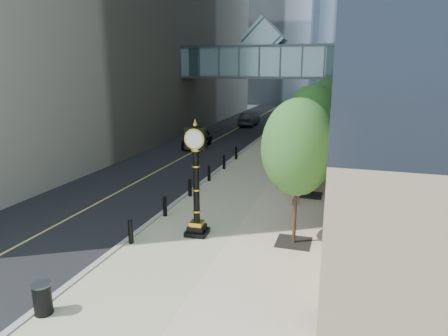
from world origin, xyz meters
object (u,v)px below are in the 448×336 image
at_px(street_clock, 196,188).
at_px(car_near, 197,138).
at_px(trash_bin, 43,300).
at_px(pedestrian, 295,190).
at_px(car_far, 249,119).

height_order(street_clock, car_near, street_clock).
distance_m(trash_bin, pedestrian, 12.99).
height_order(pedestrian, car_near, car_near).
bearing_deg(street_clock, car_far, 97.12).
distance_m(street_clock, pedestrian, 6.28).
xyz_separation_m(trash_bin, car_far, (-3.50, 39.49, 0.29)).
bearing_deg(pedestrian, car_near, -66.83).
bearing_deg(trash_bin, street_clock, 71.38).
distance_m(street_clock, car_far, 33.41).
relative_size(street_clock, car_far, 1.01).
height_order(street_clock, car_far, street_clock).
height_order(trash_bin, car_far, car_far).
height_order(car_near, car_far, car_near).
xyz_separation_m(pedestrian, car_far, (-9.20, 27.82, -0.05)).
distance_m(trash_bin, car_near, 25.43).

